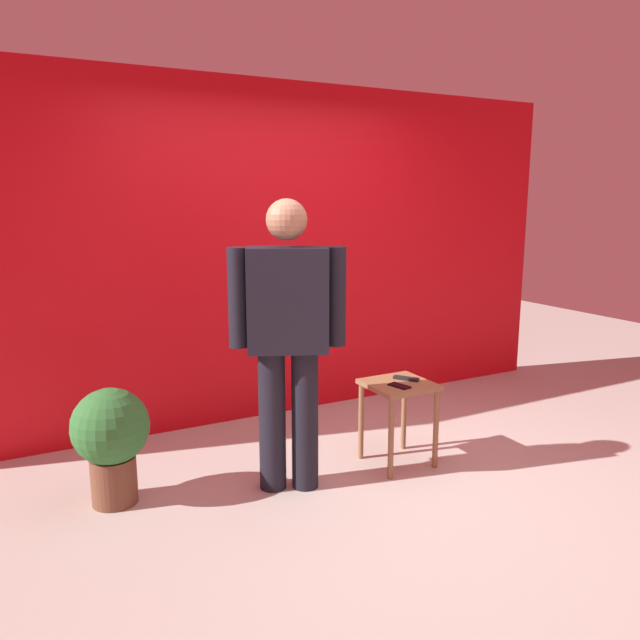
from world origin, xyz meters
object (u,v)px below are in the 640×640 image
side_table (399,399)px  cell_phone (399,386)px  potted_plant (111,436)px  tv_remote (406,378)px  standing_person (288,332)px

side_table → cell_phone: 0.15m
potted_plant → side_table: bearing=-10.3°
side_table → cell_phone: (-0.05, -0.07, 0.12)m
side_table → tv_remote: tv_remote is taller
cell_phone → potted_plant: 1.77m
tv_remote → potted_plant: 1.87m
cell_phone → potted_plant: potted_plant is taller
potted_plant → tv_remote: bearing=-9.1°
side_table → potted_plant: bearing=169.7°
cell_phone → potted_plant: size_ratio=0.21×
standing_person → tv_remote: standing_person is taller
standing_person → potted_plant: size_ratio=2.53×
standing_person → cell_phone: 0.85m
side_table → standing_person: bearing=178.2°
standing_person → side_table: size_ratio=3.12×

